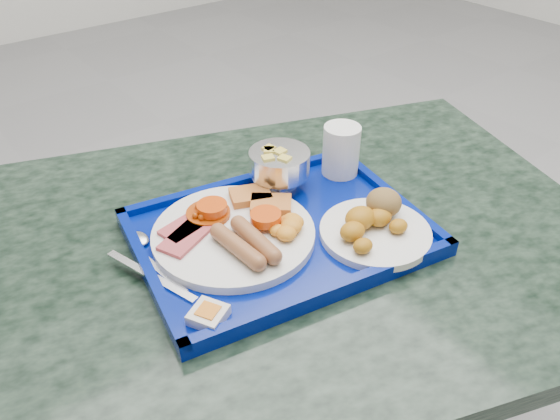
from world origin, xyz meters
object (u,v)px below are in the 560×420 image
main_plate (239,229)px  juice_cup (341,149)px  table (264,317)px  bread_plate (375,224)px  tray (280,234)px  fruit_bowl (279,164)px

main_plate → juice_cup: (0.25, 0.04, 0.04)m
table → juice_cup: juice_cup is taller
bread_plate → juice_cup: 0.18m
table → bread_plate: size_ratio=7.60×
tray → juice_cup: juice_cup is taller
table → juice_cup: 0.33m
tray → juice_cup: bearing=19.9°
table → juice_cup: size_ratio=14.25×
juice_cup → table: bearing=-166.2°
table → fruit_bowl: 0.27m
main_plate → juice_cup: 0.25m
table → main_plate: size_ratio=5.21×
table → main_plate: main_plate is taller
main_plate → fruit_bowl: 0.15m
fruit_bowl → main_plate: bearing=-151.9°
table → juice_cup: bearing=13.8°
table → fruit_bowl: (0.10, 0.08, 0.24)m
juice_cup → main_plate: bearing=-170.6°
tray → fruit_bowl: bearing=52.5°
table → tray: size_ratio=2.66×
bread_plate → fruit_bowl: fruit_bowl is taller
table → bread_plate: bearing=-39.3°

